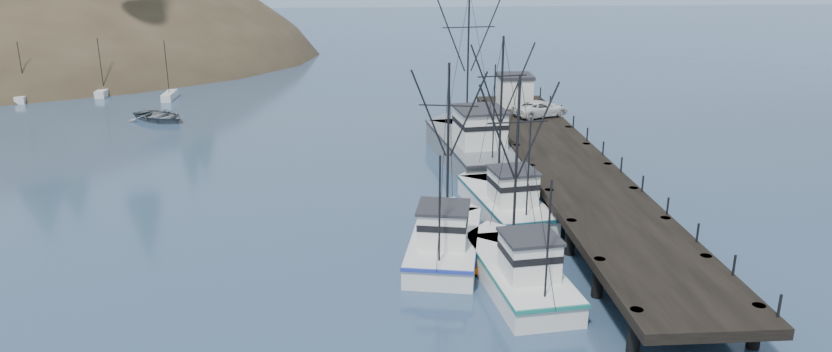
# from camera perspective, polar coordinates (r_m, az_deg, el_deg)

# --- Properties ---
(ground) EXTENTS (400.00, 400.00, 0.00)m
(ground) POSITION_cam_1_polar(r_m,az_deg,el_deg) (34.77, -4.32, -10.58)
(ground) COLOR navy
(ground) RESTS_ON ground
(pier) EXTENTS (6.00, 44.00, 2.00)m
(pier) POSITION_cam_1_polar(r_m,az_deg,el_deg) (50.69, 11.71, 0.55)
(pier) COLOR black
(pier) RESTS_ON ground
(distant_ridge) EXTENTS (360.00, 40.00, 26.00)m
(distant_ridge) POSITION_cam_1_polar(r_m,az_deg,el_deg) (201.42, -1.26, 13.38)
(distant_ridge) COLOR #9EB2C6
(distant_ridge) RESTS_ON ground
(moored_sailboats) EXTENTS (21.46, 19.47, 6.35)m
(moored_sailboats) POSITION_cam_1_polar(r_m,az_deg,el_deg) (93.55, -21.35, 6.84)
(moored_sailboats) COLOR silver
(moored_sailboats) RESTS_ON ground
(trawler_near) EXTENTS (4.50, 10.60, 10.77)m
(trawler_near) POSITION_cam_1_polar(r_m,az_deg,el_deg) (37.32, 7.86, -7.19)
(trawler_near) COLOR silver
(trawler_near) RESTS_ON ground
(trawler_mid) EXTENTS (5.24, 10.76, 10.67)m
(trawler_mid) POSITION_cam_1_polar(r_m,az_deg,el_deg) (40.59, 2.27, -4.88)
(trawler_mid) COLOR silver
(trawler_mid) RESTS_ON ground
(trawler_far) EXTENTS (5.00, 11.00, 11.22)m
(trawler_far) POSITION_cam_1_polar(r_m,az_deg,el_deg) (46.69, 6.73, -1.85)
(trawler_far) COLOR silver
(trawler_far) RESTS_ON ground
(work_vessel) EXTENTS (6.28, 15.72, 13.07)m
(work_vessel) POSITION_cam_1_polar(r_m,az_deg,el_deg) (57.10, 4.28, 2.39)
(work_vessel) COLOR slate
(work_vessel) RESTS_ON ground
(pier_shed) EXTENTS (3.00, 3.20, 2.80)m
(pier_shed) POSITION_cam_1_polar(r_m,az_deg,el_deg) (67.18, 7.59, 6.60)
(pier_shed) COLOR silver
(pier_shed) RESTS_ON pier
(pickup_truck) EXTENTS (5.32, 3.82, 1.35)m
(pickup_truck) POSITION_cam_1_polar(r_m,az_deg,el_deg) (63.52, 9.58, 5.15)
(pickup_truck) COLOR silver
(pickup_truck) RESTS_ON pier
(motorboat) EXTENTS (7.08, 6.74, 1.19)m
(motorboat) POSITION_cam_1_polar(r_m,az_deg,el_deg) (73.70, -19.09, 4.05)
(motorboat) COLOR slate
(motorboat) RESTS_ON ground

